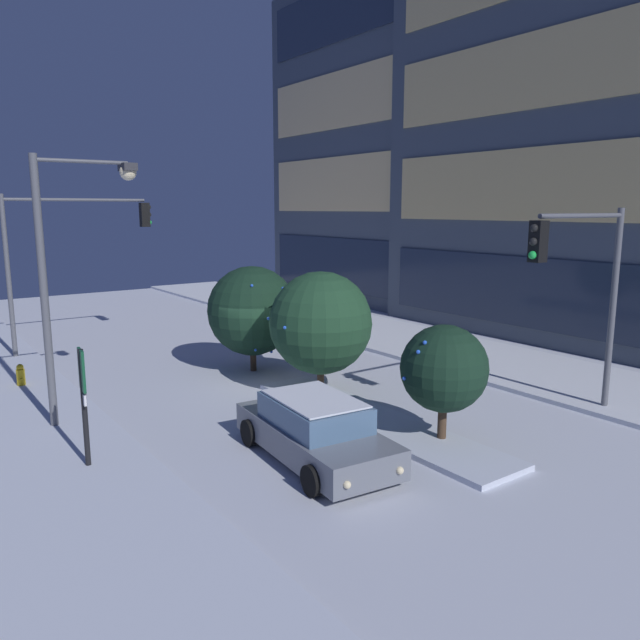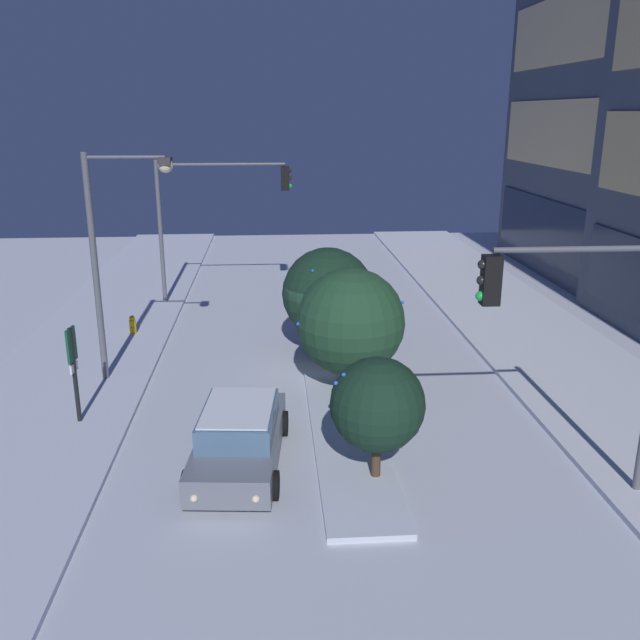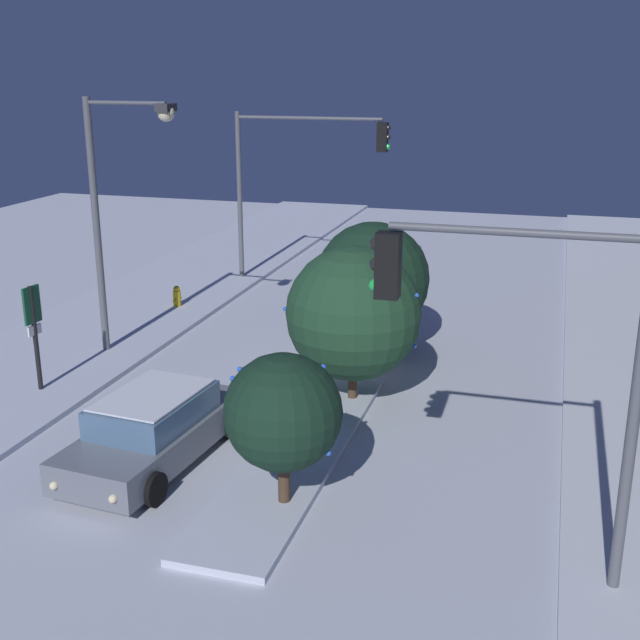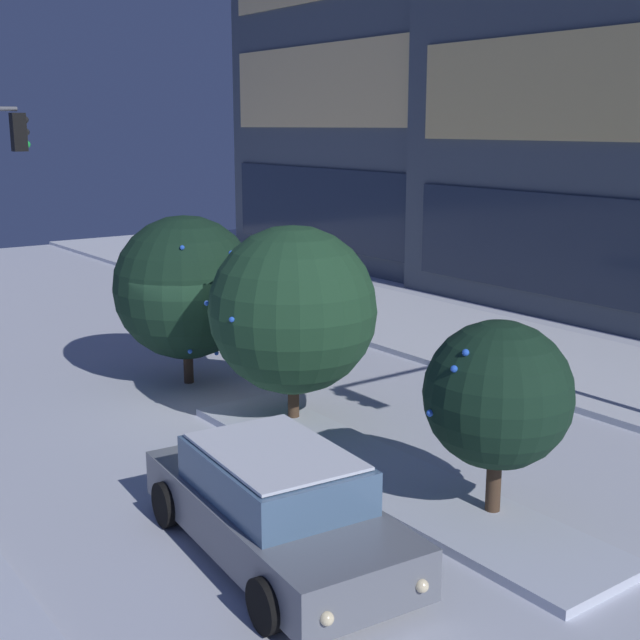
% 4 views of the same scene
% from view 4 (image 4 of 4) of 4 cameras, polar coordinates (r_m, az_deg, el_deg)
% --- Properties ---
extents(ground, '(52.00, 52.00, 0.00)m').
position_cam_4_polar(ground, '(18.03, -7.16, -5.51)').
color(ground, silver).
extents(curb_strip_far, '(52.00, 5.20, 0.14)m').
position_cam_4_polar(curb_strip_far, '(22.93, 10.91, -1.46)').
color(curb_strip_far, silver).
rests_on(curb_strip_far, ground).
extents(median_strip, '(9.00, 1.80, 0.14)m').
position_cam_4_polar(median_strip, '(14.25, 3.78, -10.23)').
color(median_strip, silver).
rests_on(median_strip, ground).
extents(office_tower_secondary, '(15.49, 8.76, 19.09)m').
position_cam_4_polar(office_tower_secondary, '(36.95, 6.71, 18.84)').
color(office_tower_secondary, '#424C5B').
rests_on(office_tower_secondary, ground).
extents(car_near, '(4.92, 2.44, 1.49)m').
position_cam_4_polar(car_near, '(11.67, -3.03, -12.21)').
color(car_near, slate).
rests_on(car_near, ground).
extents(decorated_tree_median, '(3.20, 3.21, 3.86)m').
position_cam_4_polar(decorated_tree_median, '(16.09, -1.83, 0.68)').
color(decorated_tree_median, '#473323').
rests_on(decorated_tree_median, ground).
extents(decorated_tree_left_of_median, '(3.17, 3.17, 3.76)m').
position_cam_4_polar(decorated_tree_left_of_median, '(18.98, -8.97, 2.16)').
color(decorated_tree_left_of_median, '#473323').
rests_on(decorated_tree_left_of_median, ground).
extents(decorated_tree_right_of_median, '(2.15, 2.16, 2.99)m').
position_cam_4_polar(decorated_tree_right_of_median, '(12.45, 11.79, -4.93)').
color(decorated_tree_right_of_median, '#473323').
rests_on(decorated_tree_right_of_median, ground).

